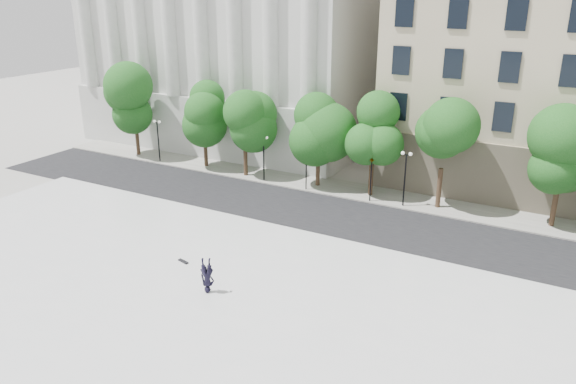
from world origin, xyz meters
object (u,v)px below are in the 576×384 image
object	(u,v)px
traffic_light_west	(306,147)
traffic_light_east	(372,158)
skateboard	(183,261)
person_lying	(208,287)

from	to	relation	value
traffic_light_west	traffic_light_east	bearing A→B (deg)	0.00
skateboard	person_lying	bearing A→B (deg)	-17.62
traffic_light_west	person_lying	world-z (taller)	traffic_light_west
skateboard	traffic_light_east	bearing A→B (deg)	84.28
traffic_light_east	skateboard	bearing A→B (deg)	-110.01
person_lying	skateboard	distance (m)	4.07
person_lying	skateboard	world-z (taller)	person_lying
person_lying	skateboard	bearing A→B (deg)	123.53
traffic_light_west	skateboard	distance (m)	16.32
traffic_light_west	person_lying	distance (m)	18.68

